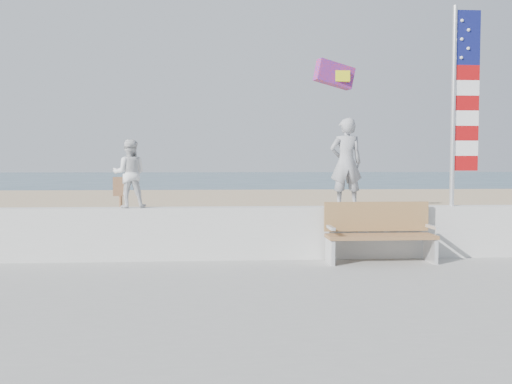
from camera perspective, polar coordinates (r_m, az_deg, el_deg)
ground at (r=7.55m, az=-0.61°, el=-11.02°), size 220.00×220.00×0.00m
sand at (r=16.42m, az=-2.38°, el=-3.26°), size 90.00×40.00×0.08m
seawall at (r=9.40m, az=-1.30°, el=-4.33°), size 30.00×0.35×0.90m
adult at (r=9.57m, az=9.46°, el=3.08°), size 0.57×0.38×1.54m
child at (r=9.44m, az=-13.18°, el=1.90°), size 0.60×0.49×1.16m
bench at (r=9.32m, az=12.84°, el=-4.10°), size 1.80×0.57×1.00m
flag at (r=10.29m, az=20.73°, el=9.30°), size 0.50×0.08×3.50m
parafoil_kite at (r=11.75m, az=8.36°, el=12.11°), size 0.93×0.46×0.62m
sign at (r=12.22m, az=-14.05°, el=-1.24°), size 0.32×0.07×1.46m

